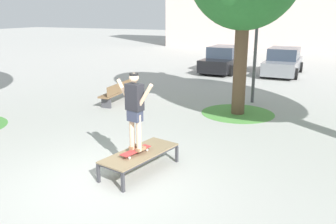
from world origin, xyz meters
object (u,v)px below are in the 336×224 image
(car_grey, at_px, (283,62))
(skater, at_px, (135,107))
(park_bench, at_px, (120,91))
(light_post, at_px, (259,1))
(skate_box, at_px, (140,154))
(skateboard, at_px, (136,151))
(car_black, at_px, (224,60))

(car_grey, bearing_deg, skater, -94.60)
(skater, height_order, park_bench, skater)
(car_grey, distance_m, light_post, 7.87)
(skate_box, relative_size, light_post, 0.35)
(park_bench, relative_size, light_post, 0.42)
(skater, bearing_deg, skateboard, -103.67)
(skateboard, distance_m, light_post, 8.31)
(park_bench, bearing_deg, car_black, 79.71)
(car_grey, xyz_separation_m, park_bench, (-4.96, -9.39, -0.24))
(skate_box, xyz_separation_m, light_post, (0.95, 7.44, 3.41))
(skater, relative_size, car_grey, 0.40)
(skate_box, height_order, car_grey, car_grey)
(car_grey, relative_size, light_post, 0.72)
(skateboard, xyz_separation_m, park_bench, (-3.77, 5.39, -0.09))
(skate_box, distance_m, skateboard, 0.18)
(skate_box, distance_m, car_black, 14.41)
(skate_box, bearing_deg, skater, -102.12)
(skater, bearing_deg, skate_box, 77.88)
(skater, distance_m, light_post, 7.97)
(skater, relative_size, car_black, 0.40)
(skater, xyz_separation_m, park_bench, (-3.77, 5.39, -1.08))
(park_bench, distance_m, light_post, 6.23)
(skate_box, distance_m, light_post, 8.24)
(skate_box, relative_size, skater, 1.19)
(skate_box, relative_size, car_grey, 0.48)
(skater, bearing_deg, park_bench, 125.01)
(skate_box, height_order, park_bench, park_bench)
(car_black, height_order, park_bench, car_black)
(skater, xyz_separation_m, light_post, (0.98, 7.56, 2.29))
(skateboard, distance_m, car_grey, 14.83)
(light_post, bearing_deg, park_bench, -155.41)
(car_black, xyz_separation_m, car_grey, (3.33, 0.41, 0.00))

